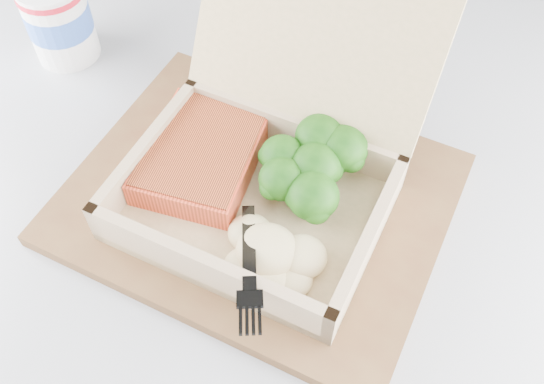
% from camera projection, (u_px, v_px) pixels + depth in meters
% --- Properties ---
extents(floor, '(4.00, 4.00, 0.00)m').
position_uv_depth(floor, '(439.00, 366.00, 1.24)').
color(floor, '#97979D').
rests_on(floor, ground).
extents(cafe_table, '(0.84, 0.84, 0.74)m').
position_uv_depth(cafe_table, '(240.00, 330.00, 0.70)').
color(cafe_table, black).
rests_on(cafe_table, floor).
extents(serving_tray, '(0.40, 0.36, 0.01)m').
position_uv_depth(serving_tray, '(258.00, 199.00, 0.57)').
color(serving_tray, brown).
rests_on(serving_tray, cafe_table).
extents(takeout_container, '(0.29, 0.32, 0.20)m').
position_uv_depth(takeout_container, '(275.00, 144.00, 0.54)').
color(takeout_container, tan).
rests_on(takeout_container, serving_tray).
extents(salmon_fillet, '(0.11, 0.14, 0.03)m').
position_uv_depth(salmon_fillet, '(202.00, 155.00, 0.56)').
color(salmon_fillet, '#F3512F').
rests_on(salmon_fillet, takeout_container).
extents(broccoli_pile, '(0.11, 0.11, 0.04)m').
position_uv_depth(broccoli_pile, '(315.00, 171.00, 0.54)').
color(broccoli_pile, '#2C6F18').
rests_on(broccoli_pile, takeout_container).
extents(mashed_potatoes, '(0.08, 0.07, 0.03)m').
position_uv_depth(mashed_potatoes, '(267.00, 250.00, 0.50)').
color(mashed_potatoes, beige).
rests_on(mashed_potatoes, takeout_container).
extents(plastic_fork, '(0.05, 0.14, 0.03)m').
position_uv_depth(plastic_fork, '(248.00, 227.00, 0.50)').
color(plastic_fork, black).
rests_on(plastic_fork, mashed_potatoes).
extents(paper_cup, '(0.07, 0.07, 0.09)m').
position_uv_depth(paper_cup, '(58.00, 19.00, 0.66)').
color(paper_cup, white).
rests_on(paper_cup, cafe_table).
extents(receipt, '(0.12, 0.17, 0.00)m').
position_uv_depth(receipt, '(313.00, 69.00, 0.69)').
color(receipt, white).
rests_on(receipt, cafe_table).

